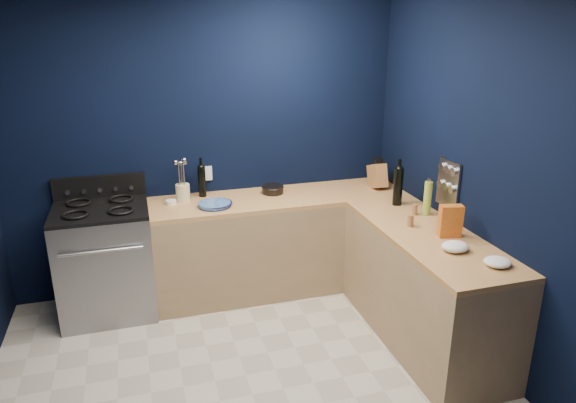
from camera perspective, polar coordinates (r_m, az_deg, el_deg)
name	(u,v)px	position (r m, az deg, el deg)	size (l,w,h in m)	color
floor	(252,396)	(3.81, -3.89, -20.30)	(3.50, 3.50, 0.02)	#B7B2A1
wall_back	(205,149)	(4.81, -8.95, 5.63)	(3.50, 0.02, 2.60)	black
wall_right	(498,190)	(3.88, 21.84, 1.20)	(0.02, 3.50, 2.60)	black
cab_back	(280,244)	(4.89, -0.89, -4.65)	(2.30, 0.63, 0.86)	#987B56
top_back	(280,198)	(4.73, -0.92, 0.35)	(2.30, 0.63, 0.04)	#905D2D
cab_right	(424,289)	(4.25, 14.52, -9.22)	(0.63, 1.67, 0.86)	#987B56
top_right	(429,236)	(4.06, 15.05, -3.61)	(0.63, 1.67, 0.04)	#905D2D
gas_range	(106,262)	(4.73, -19.10, -6.27)	(0.76, 0.66, 0.92)	gray
oven_door	(105,280)	(4.45, -19.20, -8.08)	(0.59, 0.02, 0.42)	black
cooktop	(100,210)	(4.55, -19.74, -0.85)	(0.76, 0.66, 0.03)	black
backguard	(100,187)	(4.81, -19.75, 1.50)	(0.76, 0.06, 0.20)	black
spice_panel	(448,184)	(4.33, 17.00, 1.84)	(0.02, 0.28, 0.38)	gray
wall_outlet	(207,173)	(4.84, -8.78, 3.04)	(0.09, 0.02, 0.13)	white
plate_stack	(215,204)	(4.50, -7.97, -0.32)	(0.28, 0.28, 0.03)	navy
ramekin	(171,202)	(4.63, -12.56, -0.05)	(0.09, 0.09, 0.04)	white
utensil_crock	(183,193)	(4.66, -11.33, 0.93)	(0.12, 0.12, 0.15)	beige
wine_bottle_back	(202,182)	(4.74, -9.31, 2.15)	(0.07, 0.07, 0.28)	black
lemon_basket	(273,189)	(4.79, -1.67, 1.31)	(0.19, 0.19, 0.07)	black
knife_block	(377,176)	(5.02, 9.66, 2.74)	(0.12, 0.20, 0.22)	#905E30
wine_bottle_right	(398,187)	(4.56, 11.84, 1.58)	(0.08, 0.08, 0.32)	black
oil_bottle	(428,198)	(4.38, 14.90, 0.34)	(0.06, 0.06, 0.28)	#91B03C
spice_jar_near	(415,210)	(4.39, 13.58, -0.85)	(0.04, 0.04, 0.09)	olive
spice_jar_far	(410,221)	(4.13, 13.14, -2.04)	(0.05, 0.05, 0.09)	olive
crouton_bag	(450,221)	(3.99, 17.20, -2.05)	(0.16, 0.08, 0.24)	#B30617
towel_front	(455,247)	(3.79, 17.67, -4.68)	(0.19, 0.16, 0.07)	white
towel_end	(498,262)	(3.67, 21.77, -6.11)	(0.18, 0.16, 0.05)	white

